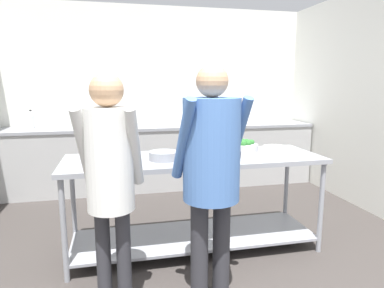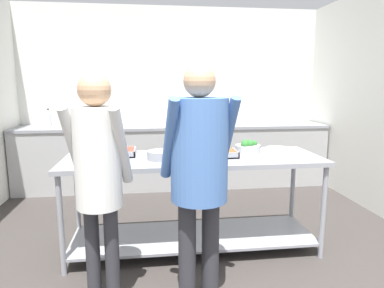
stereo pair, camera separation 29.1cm
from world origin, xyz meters
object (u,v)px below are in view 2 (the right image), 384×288
(plate_stack, at_px, (278,150))
(guest_serving_right, at_px, (199,162))
(serving_tray_roast, at_px, (212,154))
(broccoli_bowl, at_px, (248,147))
(guest_serving_left, at_px, (98,166))
(water_bottle, at_px, (49,118))
(sauce_pan, at_px, (162,155))
(serving_tray_vegetables, at_px, (112,152))

(plate_stack, xyz_separation_m, guest_serving_right, (-0.88, -0.85, 0.11))
(serving_tray_roast, height_order, guest_serving_right, guest_serving_right)
(broccoli_bowl, distance_m, guest_serving_right, 1.11)
(plate_stack, relative_size, guest_serving_left, 0.15)
(plate_stack, bearing_deg, water_bottle, 142.45)
(water_bottle, bearing_deg, plate_stack, -37.55)
(serving_tray_roast, distance_m, plate_stack, 0.66)
(serving_tray_roast, relative_size, guest_serving_right, 0.27)
(plate_stack, distance_m, water_bottle, 3.30)
(serving_tray_roast, bearing_deg, plate_stack, 6.94)
(sauce_pan, bearing_deg, guest_serving_left, -123.33)
(guest_serving_right, bearing_deg, sauce_pan, 107.02)
(serving_tray_roast, relative_size, broccoli_bowl, 1.83)
(water_bottle, bearing_deg, guest_serving_right, -58.86)
(serving_tray_vegetables, xyz_separation_m, serving_tray_roast, (0.90, -0.17, -0.00))
(sauce_pan, relative_size, plate_stack, 1.67)
(serving_tray_vegetables, xyz_separation_m, guest_serving_right, (0.66, -0.94, 0.11))
(serving_tray_vegetables, height_order, broccoli_bowl, broccoli_bowl)
(serving_tray_vegetables, distance_m, broccoli_bowl, 1.27)
(serving_tray_vegetables, bearing_deg, plate_stack, -3.27)
(serving_tray_roast, distance_m, guest_serving_right, 0.82)
(broccoli_bowl, height_order, plate_stack, broccoli_bowl)
(serving_tray_vegetables, bearing_deg, sauce_pan, -27.53)
(sauce_pan, height_order, water_bottle, water_bottle)
(broccoli_bowl, bearing_deg, guest_serving_left, -145.00)
(guest_serving_left, distance_m, water_bottle, 3.03)
(plate_stack, bearing_deg, guest_serving_left, -152.06)
(sauce_pan, distance_m, plate_stack, 1.11)
(water_bottle, bearing_deg, serving_tray_vegetables, -60.97)
(broccoli_bowl, xyz_separation_m, plate_stack, (0.27, -0.07, -0.02))
(broccoli_bowl, height_order, water_bottle, water_bottle)
(plate_stack, height_order, water_bottle, water_bottle)
(sauce_pan, xyz_separation_m, guest_serving_left, (-0.44, -0.68, 0.08))
(broccoli_bowl, relative_size, guest_serving_left, 0.15)
(serving_tray_vegetables, distance_m, plate_stack, 1.55)
(guest_serving_right, bearing_deg, water_bottle, 121.14)
(guest_serving_right, bearing_deg, guest_serving_left, 177.12)
(sauce_pan, relative_size, guest_serving_right, 0.24)
(broccoli_bowl, bearing_deg, sauce_pan, -165.45)
(sauce_pan, bearing_deg, broccoli_bowl, 14.55)
(sauce_pan, bearing_deg, water_bottle, 125.08)
(water_bottle, bearing_deg, serving_tray_roast, -46.76)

